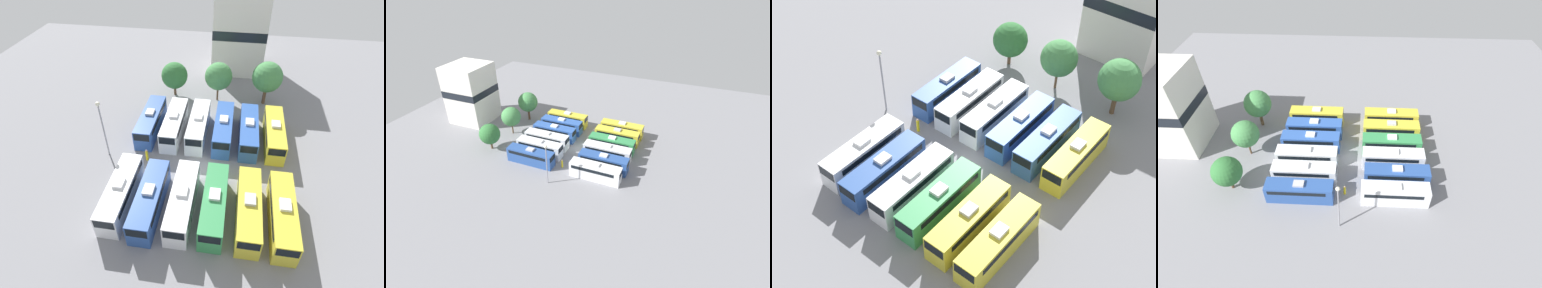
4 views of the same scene
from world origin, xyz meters
TOP-DOWN VIEW (x-y plane):
  - ground_plane at (0.00, 0.00)m, footprint 103.29×103.29m
  - bus_0 at (-9.20, -7.07)m, footprint 2.62×10.36m
  - bus_1 at (-5.56, -7.54)m, footprint 2.62×10.36m
  - bus_2 at (-1.79, -7.16)m, footprint 2.62×10.36m
  - bus_3 at (1.84, -7.09)m, footprint 2.62×10.36m
  - bus_4 at (5.72, -7.19)m, footprint 2.62×10.36m
  - bus_5 at (9.42, -7.37)m, footprint 2.62×10.36m
  - bus_6 at (-9.38, 7.42)m, footprint 2.62×10.36m
  - bus_7 at (-5.68, 7.28)m, footprint 2.62×10.36m
  - bus_8 at (-1.99, 7.43)m, footprint 2.62×10.36m
  - bus_9 at (1.80, 7.31)m, footprint 2.62×10.36m
  - bus_10 at (5.56, 7.17)m, footprint 2.62×10.36m
  - bus_11 at (9.28, 7.20)m, footprint 2.62×10.36m
  - worker_person at (-8.26, 0.60)m, footprint 0.36×0.36m
  - light_pole at (-14.04, 1.00)m, footprint 0.60×0.60m
  - tree_0 at (-7.87, 18.70)m, footprint 4.70×4.70m
  - tree_1 at (-0.01, 18.07)m, footprint 4.74×4.74m
  - tree_2 at (8.18, 18.13)m, footprint 5.13×5.13m
  - depot_building at (2.92, 31.77)m, footprint 10.17×9.80m

SIDE VIEW (x-z plane):
  - ground_plane at x=0.00m, z-range 0.00..0.00m
  - worker_person at x=-8.26m, z-range -0.06..1.78m
  - bus_0 at x=-9.20m, z-range -0.02..3.58m
  - bus_1 at x=-5.56m, z-range -0.02..3.58m
  - bus_2 at x=-1.79m, z-range -0.02..3.58m
  - bus_3 at x=1.84m, z-range -0.02..3.58m
  - bus_4 at x=5.72m, z-range -0.02..3.58m
  - bus_5 at x=9.42m, z-range -0.02..3.58m
  - bus_6 at x=-9.38m, z-range -0.02..3.58m
  - bus_7 at x=-5.68m, z-range -0.02..3.58m
  - bus_8 at x=-1.99m, z-range -0.02..3.58m
  - bus_9 at x=1.80m, z-range -0.02..3.58m
  - bus_10 at x=5.56m, z-range -0.02..3.58m
  - bus_11 at x=9.28m, z-range -0.02..3.58m
  - tree_0 at x=-7.87m, z-range 0.73..6.90m
  - tree_1 at x=-0.01m, z-range 1.12..8.11m
  - tree_2 at x=8.18m, z-range 1.24..8.90m
  - light_pole at x=-14.04m, z-range 1.46..10.20m
  - depot_building at x=2.92m, z-range 0.08..15.07m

